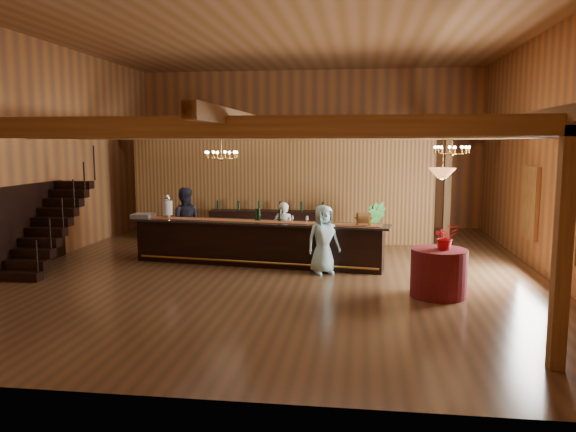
# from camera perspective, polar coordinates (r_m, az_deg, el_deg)

# --- Properties ---
(floor) EXTENTS (14.00, 14.00, 0.00)m
(floor) POSITION_cam_1_polar(r_m,az_deg,el_deg) (13.51, -0.80, -5.27)
(floor) COLOR brown
(floor) RESTS_ON ground
(ceiling) EXTENTS (14.00, 14.00, 0.00)m
(ceiling) POSITION_cam_1_polar(r_m,az_deg,el_deg) (13.41, -0.85, 18.31)
(ceiling) COLOR #8F5D3C
(ceiling) RESTS_ON wall_back
(wall_back) EXTENTS (12.00, 0.10, 5.50)m
(wall_back) POSITION_cam_1_polar(r_m,az_deg,el_deg) (20.13, 2.08, 6.82)
(wall_back) COLOR #A4622F
(wall_back) RESTS_ON floor
(wall_front) EXTENTS (12.00, 0.10, 5.50)m
(wall_front) POSITION_cam_1_polar(r_m,az_deg,el_deg) (6.33, -10.07, 5.27)
(wall_front) COLOR #A4622F
(wall_front) RESTS_ON floor
(wall_left) EXTENTS (0.10, 14.00, 5.50)m
(wall_left) POSITION_cam_1_polar(r_m,az_deg,el_deg) (15.25, -23.87, 5.98)
(wall_left) COLOR #A4622F
(wall_left) RESTS_ON floor
(wall_right) EXTENTS (0.10, 14.00, 5.50)m
(wall_right) POSITION_cam_1_polar(r_m,az_deg,el_deg) (13.66, 25.07, 5.81)
(wall_right) COLOR #A4622F
(wall_right) RESTS_ON floor
(beam_grid) EXTENTS (11.90, 13.90, 0.39)m
(beam_grid) POSITION_cam_1_polar(r_m,az_deg,el_deg) (13.68, -0.52, 8.57)
(beam_grid) COLOR #A47944
(beam_grid) RESTS_ON wall_left
(support_posts) EXTENTS (9.20, 10.20, 3.20)m
(support_posts) POSITION_cam_1_polar(r_m,az_deg,el_deg) (12.75, -1.14, 1.26)
(support_posts) COLOR #A47944
(support_posts) RESTS_ON floor
(partition_wall) EXTENTS (9.00, 0.18, 3.10)m
(partition_wall) POSITION_cam_1_polar(r_m,az_deg,el_deg) (16.77, -0.78, 2.59)
(partition_wall) COLOR brown
(partition_wall) RESTS_ON floor
(window_right_front) EXTENTS (0.12, 1.05, 1.75)m
(window_right_front) POSITION_cam_1_polar(r_m,az_deg,el_deg) (12.21, 26.77, -0.05)
(window_right_front) COLOR white
(window_right_front) RESTS_ON wall_right
(window_right_back) EXTENTS (0.12, 1.05, 1.75)m
(window_right_back) POSITION_cam_1_polar(r_m,az_deg,el_deg) (14.68, 23.46, 1.27)
(window_right_back) COLOR white
(window_right_back) RESTS_ON wall_right
(staircase) EXTENTS (1.00, 2.80, 2.00)m
(staircase) POSITION_cam_1_polar(r_m,az_deg,el_deg) (14.46, -23.16, -1.00)
(staircase) COLOR black
(staircase) RESTS_ON floor
(backroom_boxes) EXTENTS (4.10, 0.60, 1.10)m
(backroom_boxes) POSITION_cam_1_polar(r_m,az_deg,el_deg) (18.83, 0.73, -0.00)
(backroom_boxes) COLOR black
(backroom_boxes) RESTS_ON floor
(tasting_bar) EXTENTS (6.49, 1.61, 1.09)m
(tasting_bar) POSITION_cam_1_polar(r_m,az_deg,el_deg) (13.74, -3.19, -2.74)
(tasting_bar) COLOR black
(tasting_bar) RESTS_ON floor
(beverage_dispenser) EXTENTS (0.26, 0.26, 0.60)m
(beverage_dispenser) POSITION_cam_1_polar(r_m,az_deg,el_deg) (14.58, -12.16, 0.93)
(beverage_dispenser) COLOR silver
(beverage_dispenser) RESTS_ON tasting_bar
(glass_rack_tray) EXTENTS (0.50, 0.50, 0.10)m
(glass_rack_tray) POSITION_cam_1_polar(r_m,az_deg,el_deg) (14.82, -14.53, 0.04)
(glass_rack_tray) COLOR gray
(glass_rack_tray) RESTS_ON tasting_bar
(raffle_drum) EXTENTS (0.34, 0.24, 0.30)m
(raffle_drum) POSITION_cam_1_polar(r_m,az_deg,el_deg) (13.03, 7.67, -0.23)
(raffle_drum) COLOR brown
(raffle_drum) RESTS_ON tasting_bar
(bar_bottle_0) EXTENTS (0.07, 0.07, 0.30)m
(bar_bottle_0) POSITION_cam_1_polar(r_m,az_deg,el_deg) (13.77, -3.23, 0.14)
(bar_bottle_0) COLOR black
(bar_bottle_0) RESTS_ON tasting_bar
(bar_bottle_1) EXTENTS (0.07, 0.07, 0.30)m
(bar_bottle_1) POSITION_cam_1_polar(r_m,az_deg,el_deg) (13.75, -2.96, 0.13)
(bar_bottle_1) COLOR black
(bar_bottle_1) RESTS_ON tasting_bar
(bar_bottle_2) EXTENTS (0.07, 0.07, 0.30)m
(bar_bottle_2) POSITION_cam_1_polar(r_m,az_deg,el_deg) (13.60, -0.83, 0.05)
(bar_bottle_2) COLOR black
(bar_bottle_2) RESTS_ON tasting_bar
(backbar_shelf) EXTENTS (3.55, 0.79, 0.99)m
(backbar_shelf) POSITION_cam_1_polar(r_m,az_deg,el_deg) (16.58, -1.85, -1.14)
(backbar_shelf) COLOR black
(backbar_shelf) RESTS_ON floor
(round_table) EXTENTS (1.08, 1.08, 0.94)m
(round_table) POSITION_cam_1_polar(r_m,az_deg,el_deg) (11.33, 15.05, -5.59)
(round_table) COLOR maroon
(round_table) RESTS_ON floor
(chandelier_left) EXTENTS (0.80, 0.80, 0.67)m
(chandelier_left) POSITION_cam_1_polar(r_m,az_deg,el_deg) (13.92, -6.79, 6.22)
(chandelier_left) COLOR #B27E31
(chandelier_left) RESTS_ON beam_grid
(chandelier_right) EXTENTS (0.80, 0.80, 0.54)m
(chandelier_right) POSITION_cam_1_polar(r_m,az_deg,el_deg) (13.64, 16.31, 6.49)
(chandelier_right) COLOR #B27E31
(chandelier_right) RESTS_ON beam_grid
(pendant_lamp) EXTENTS (0.52, 0.52, 0.90)m
(pendant_lamp) POSITION_cam_1_polar(r_m,az_deg,el_deg) (11.07, 15.39, 4.22)
(pendant_lamp) COLOR #B27E31
(pendant_lamp) RESTS_ON beam_grid
(bartender) EXTENTS (0.58, 0.43, 1.48)m
(bartender) POSITION_cam_1_polar(r_m,az_deg,el_deg) (14.35, -0.44, -1.50)
(bartender) COLOR white
(bartender) RESTS_ON floor
(staff_second) EXTENTS (1.00, 0.85, 1.82)m
(staff_second) POSITION_cam_1_polar(r_m,az_deg,el_deg) (15.01, -10.48, -0.58)
(staff_second) COLOR #1E1E2C
(staff_second) RESTS_ON floor
(guest) EXTENTS (0.92, 0.80, 1.58)m
(guest) POSITION_cam_1_polar(r_m,az_deg,el_deg) (12.81, 3.62, -2.38)
(guest) COLOR #9FD6DE
(guest) RESTS_ON floor
(floor_plant) EXTENTS (0.82, 0.69, 1.40)m
(floor_plant) POSITION_cam_1_polar(r_m,az_deg,el_deg) (15.44, 8.46, -1.10)
(floor_plant) COLOR #2A6F29
(floor_plant) RESTS_ON floor
(table_flowers) EXTENTS (0.53, 0.49, 0.50)m
(table_flowers) POSITION_cam_1_polar(r_m,az_deg,el_deg) (11.17, 15.71, -2.06)
(table_flowers) COLOR red
(table_flowers) RESTS_ON round_table
(table_vase) EXTENTS (0.14, 0.14, 0.27)m
(table_vase) POSITION_cam_1_polar(r_m,az_deg,el_deg) (11.29, 15.30, -2.53)
(table_vase) COLOR #B27E31
(table_vase) RESTS_ON round_table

